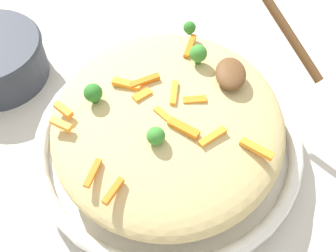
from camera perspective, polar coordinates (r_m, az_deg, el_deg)
ground_plane at (r=0.62m, az=-0.00°, el=-3.57°), size 2.40×2.40×0.00m
serving_bowl at (r=0.60m, az=-0.00°, el=-2.36°), size 0.37×0.37×0.04m
pasta_mound at (r=0.56m, az=-0.00°, el=0.51°), size 0.33×0.31×0.07m
carrot_piece_0 at (r=0.52m, az=-0.64°, el=1.48°), size 0.03×0.03×0.01m
carrot_piece_1 at (r=0.55m, az=-3.13°, el=6.04°), size 0.03×0.04×0.01m
carrot_piece_2 at (r=0.53m, az=-14.22°, el=0.24°), size 0.02×0.03×0.01m
carrot_piece_3 at (r=0.53m, az=3.60°, el=3.49°), size 0.01×0.03×0.01m
carrot_piece_4 at (r=0.55m, az=-5.58°, el=5.60°), size 0.02×0.04×0.01m
carrot_piece_5 at (r=0.51m, az=11.85°, el=-3.03°), size 0.03×0.04×0.01m
carrot_piece_6 at (r=0.60m, az=2.96°, el=10.64°), size 0.04×0.02×0.01m
carrot_piece_7 at (r=0.54m, az=-13.93°, el=2.17°), size 0.02×0.03×0.01m
carrot_piece_8 at (r=0.57m, az=7.70°, el=7.12°), size 0.03×0.01×0.01m
carrot_piece_9 at (r=0.50m, az=2.12°, el=-0.30°), size 0.03×0.04×0.01m
carrot_piece_10 at (r=0.54m, az=-3.49°, el=4.14°), size 0.02×0.03×0.01m
carrot_piece_11 at (r=0.50m, az=6.02°, el=-1.46°), size 0.03×0.04×0.01m
carrot_piece_12 at (r=0.47m, az=-7.39°, el=-8.67°), size 0.03×0.02×0.01m
carrot_piece_13 at (r=0.49m, az=-10.10°, el=-6.24°), size 0.04×0.02×0.01m
carrot_piece_14 at (r=0.54m, az=0.83°, el=4.43°), size 0.04×0.01×0.01m
broccoli_floret_0 at (r=0.62m, az=2.92°, el=13.07°), size 0.02×0.02×0.02m
broccoli_floret_1 at (r=0.49m, az=-1.65°, el=-1.36°), size 0.02×0.02×0.02m
broccoli_floret_2 at (r=0.57m, az=4.09°, el=9.68°), size 0.02×0.02×0.03m
broccoli_floret_3 at (r=0.54m, az=-10.04°, el=4.39°), size 0.02×0.02×0.03m
serving_spoon at (r=0.56m, az=11.02°, el=9.66°), size 0.15×0.14×0.10m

